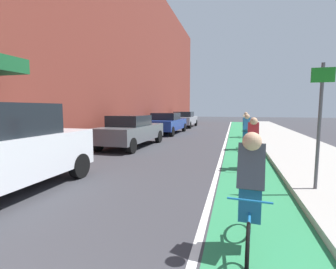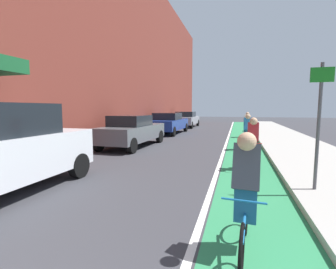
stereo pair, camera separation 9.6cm
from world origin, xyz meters
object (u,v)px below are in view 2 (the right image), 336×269
(parked_sedan_silver, at_px, (186,119))
(cyclist_mid, at_px, (253,143))
(street_sign_post, at_px, (319,115))
(parked_sedan_blue, at_px, (168,123))
(cyclist_trailing, at_px, (247,131))
(cyclist_far, at_px, (247,124))
(cyclist_lead, at_px, (246,189))
(parked_sedan_gray, at_px, (132,131))

(parked_sedan_silver, bearing_deg, cyclist_mid, -71.42)
(cyclist_mid, distance_m, street_sign_post, 2.50)
(parked_sedan_blue, xyz_separation_m, cyclist_trailing, (5.36, -5.89, 0.06))
(parked_sedan_blue, distance_m, cyclist_trailing, 7.96)
(cyclist_far, bearing_deg, cyclist_lead, -92.02)
(cyclist_mid, relative_size, cyclist_far, 0.97)
(street_sign_post, bearing_deg, parked_sedan_gray, 142.02)
(parked_sedan_blue, relative_size, cyclist_far, 2.75)
(parked_sedan_blue, distance_m, parked_sedan_silver, 6.48)
(parked_sedan_silver, relative_size, cyclist_lead, 2.81)
(cyclist_lead, bearing_deg, cyclist_trailing, 87.85)
(cyclist_trailing, xyz_separation_m, cyclist_far, (0.16, 4.93, 0.00))
(parked_sedan_gray, height_order, street_sign_post, street_sign_post)
(street_sign_post, bearing_deg, parked_sedan_silver, 109.97)
(cyclist_lead, xyz_separation_m, cyclist_far, (0.47, 13.18, 0.01))
(parked_sedan_silver, xyz_separation_m, street_sign_post, (6.55, -18.03, 0.93))
(cyclist_far, height_order, street_sign_post, street_sign_post)
(parked_sedan_gray, bearing_deg, cyclist_far, 44.80)
(parked_sedan_blue, distance_m, cyclist_mid, 10.96)
(cyclist_trailing, bearing_deg, parked_sedan_gray, -174.17)
(cyclist_lead, bearing_deg, cyclist_far, 87.98)
(cyclist_lead, distance_m, cyclist_far, 13.19)
(parked_sedan_gray, xyz_separation_m, street_sign_post, (6.55, -5.12, 0.94))
(parked_sedan_silver, relative_size, cyclist_mid, 2.79)
(cyclist_lead, bearing_deg, parked_sedan_silver, 103.75)
(cyclist_lead, bearing_deg, parked_sedan_gray, 123.22)
(cyclist_mid, bearing_deg, parked_sedan_gray, 150.02)
(parked_sedan_gray, relative_size, parked_sedan_silver, 0.97)
(parked_sedan_gray, bearing_deg, cyclist_trailing, 5.83)
(parked_sedan_blue, height_order, cyclist_far, cyclist_far)
(cyclist_lead, xyz_separation_m, cyclist_trailing, (0.31, 8.25, 0.00))
(parked_sedan_blue, bearing_deg, parked_sedan_gray, -90.00)
(parked_sedan_silver, bearing_deg, street_sign_post, -70.03)
(parked_sedan_silver, bearing_deg, cyclist_far, -53.47)
(parked_sedan_silver, bearing_deg, cyclist_trailing, -66.58)
(cyclist_far, bearing_deg, parked_sedan_blue, 170.11)
(parked_sedan_gray, height_order, cyclist_far, cyclist_far)
(parked_sedan_blue, bearing_deg, cyclist_mid, -60.56)
(parked_sedan_gray, relative_size, cyclist_trailing, 2.66)
(cyclist_mid, distance_m, cyclist_trailing, 3.65)
(cyclist_trailing, bearing_deg, cyclist_mid, -89.53)
(parked_sedan_gray, bearing_deg, cyclist_mid, -29.98)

